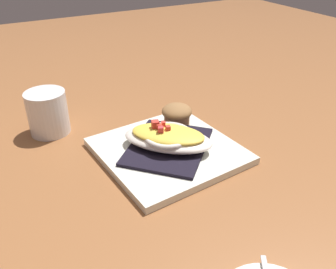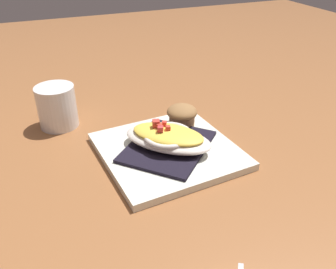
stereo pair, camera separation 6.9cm
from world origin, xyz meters
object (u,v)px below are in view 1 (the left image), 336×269
object	(u,v)px
square_plate	(168,151)
muffin	(177,114)
coffee_mug	(48,115)
gratin_dish	(168,137)

from	to	relation	value
square_plate	muffin	xyz separation A→B (m)	(0.07, -0.06, 0.03)
square_plate	muffin	distance (m)	0.10
square_plate	coffee_mug	size ratio (longest dim) A/B	2.25
square_plate	coffee_mug	xyz separation A→B (m)	(0.20, 0.18, 0.03)
gratin_dish	muffin	size ratio (longest dim) A/B	2.89
gratin_dish	coffee_mug	xyz separation A→B (m)	(0.20, 0.18, 0.00)
gratin_dish	muffin	bearing A→B (deg)	-40.17
muffin	coffee_mug	bearing A→B (deg)	62.35
square_plate	gratin_dish	distance (m)	0.03
gratin_dish	muffin	distance (m)	0.10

